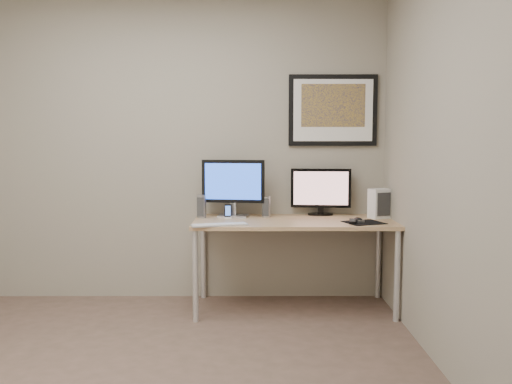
# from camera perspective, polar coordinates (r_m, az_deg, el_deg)

# --- Properties ---
(floor) EXTENTS (3.60, 3.60, 0.00)m
(floor) POSITION_cam_1_polar(r_m,az_deg,el_deg) (3.33, -12.74, -18.99)
(floor) COLOR brown
(floor) RESTS_ON ground
(room) EXTENTS (3.60, 3.60, 3.60)m
(room) POSITION_cam_1_polar(r_m,az_deg,el_deg) (3.48, -11.70, 9.85)
(room) COLOR white
(room) RESTS_ON ground
(desk) EXTENTS (1.60, 0.70, 0.73)m
(desk) POSITION_cam_1_polar(r_m,az_deg,el_deg) (4.37, 3.98, -3.81)
(desk) COLOR #A57050
(desk) RESTS_ON floor
(framed_art) EXTENTS (0.75, 0.04, 0.60)m
(framed_art) POSITION_cam_1_polar(r_m,az_deg,el_deg) (4.69, 8.09, 8.52)
(framed_art) COLOR black
(framed_art) RESTS_ON room
(monitor_large) EXTENTS (0.52, 0.20, 0.48)m
(monitor_large) POSITION_cam_1_polar(r_m,az_deg,el_deg) (4.49, -2.42, 0.69)
(monitor_large) COLOR #A9A8AD
(monitor_large) RESTS_ON desk
(monitor_tv) EXTENTS (0.51, 0.14, 0.40)m
(monitor_tv) POSITION_cam_1_polar(r_m,az_deg,el_deg) (4.63, 6.83, 0.17)
(monitor_tv) COLOR black
(monitor_tv) RESTS_ON desk
(speaker_left) EXTENTS (0.09, 0.09, 0.19)m
(speaker_left) POSITION_cam_1_polar(r_m,az_deg,el_deg) (4.48, -5.76, -1.52)
(speaker_left) COLOR #A9A8AD
(speaker_left) RESTS_ON desk
(speaker_right) EXTENTS (0.08, 0.08, 0.18)m
(speaker_right) POSITION_cam_1_polar(r_m,az_deg,el_deg) (4.49, 1.08, -1.57)
(speaker_right) COLOR #A9A8AD
(speaker_right) RESTS_ON desk
(phone_dock) EXTENTS (0.06, 0.06, 0.12)m
(phone_dock) POSITION_cam_1_polar(r_m,az_deg,el_deg) (4.43, -2.98, -2.05)
(phone_dock) COLOR black
(phone_dock) RESTS_ON desk
(keyboard) EXTENTS (0.44, 0.22, 0.01)m
(keyboard) POSITION_cam_1_polar(r_m,az_deg,el_deg) (4.08, -3.87, -3.45)
(keyboard) COLOR silver
(keyboard) RESTS_ON desk
(mousepad) EXTENTS (0.35, 0.33, 0.00)m
(mousepad) POSITION_cam_1_polar(r_m,az_deg,el_deg) (4.29, 11.29, -3.17)
(mousepad) COLOR black
(mousepad) RESTS_ON desk
(mouse) EXTENTS (0.08, 0.11, 0.03)m
(mouse) POSITION_cam_1_polar(r_m,az_deg,el_deg) (4.32, 10.71, -2.86)
(mouse) COLOR black
(mouse) RESTS_ON mousepad
(remote) EXTENTS (0.08, 0.19, 0.02)m
(remote) POSITION_cam_1_polar(r_m,az_deg,el_deg) (4.28, 10.12, -3.04)
(remote) COLOR black
(remote) RESTS_ON desk
(fan_unit) EXTENTS (0.19, 0.17, 0.24)m
(fan_unit) POSITION_cam_1_polar(r_m,az_deg,el_deg) (4.56, 12.86, -1.19)
(fan_unit) COLOR silver
(fan_unit) RESTS_ON desk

